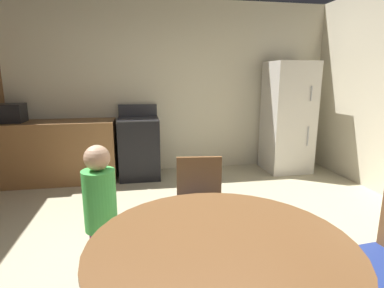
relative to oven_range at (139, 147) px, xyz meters
name	(u,v)px	position (x,y,z in m)	size (l,w,h in m)	color
ground_plane	(187,288)	(0.31, -2.68, -0.47)	(14.00, 14.00, 0.00)	beige
wall_back	(156,88)	(0.31, 0.40, 0.88)	(5.96, 0.12, 2.70)	beige
kitchen_counter	(44,152)	(-1.36, 0.00, -0.02)	(2.02, 0.60, 0.90)	olive
oven_range	(139,147)	(0.00, 0.00, 0.00)	(0.60, 0.60, 1.10)	black
refrigerator	(288,117)	(2.39, -0.05, 0.41)	(0.68, 0.68, 1.76)	silver
microwave	(7,113)	(-1.79, 0.00, 0.56)	(0.44, 0.32, 0.26)	black
dining_table	(221,272)	(0.36, -3.36, 0.14)	(1.27, 1.27, 0.76)	brown
chair_north	(200,204)	(0.48, -2.32, 0.03)	(0.44, 0.44, 0.87)	brown
person_child	(101,218)	(-0.28, -2.61, 0.11)	(0.31, 0.31, 1.09)	#8C337A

